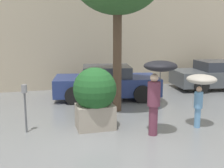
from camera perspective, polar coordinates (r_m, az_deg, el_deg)
name	(u,v)px	position (r m, az deg, el deg)	size (l,w,h in m)	color
ground_plane	(105,141)	(6.71, -1.41, -11.56)	(40.00, 40.00, 0.00)	slate
building_facade	(69,21)	(12.63, -8.82, 12.59)	(18.00, 0.30, 6.00)	#B7A88E
planter_box	(95,96)	(7.34, -3.50, -2.36)	(1.13, 1.13, 1.63)	#9E9384
person_adult	(158,80)	(6.83, 9.30, 0.82)	(0.80, 0.80, 1.85)	brown
person_child	(201,85)	(7.74, 17.60, -0.10)	(0.78, 0.78, 1.42)	#669ED1
parked_car_near	(107,83)	(10.81, -1.11, 0.25)	(4.20, 2.54, 1.25)	navy
parked_car_far	(219,75)	(13.56, 20.87, 1.67)	(4.26, 2.41, 1.25)	#4C5156
parking_meter	(25,98)	(7.34, -17.31, -2.79)	(0.14, 0.14, 1.24)	#595B60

